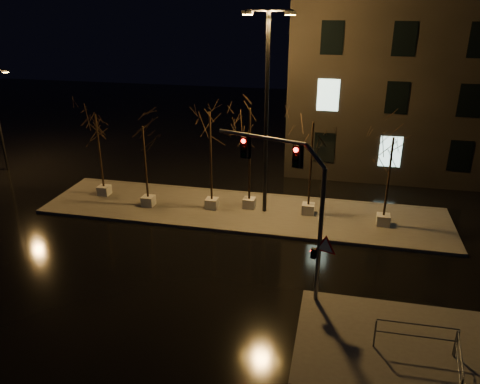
# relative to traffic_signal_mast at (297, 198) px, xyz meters

# --- Properties ---
(ground) EXTENTS (90.00, 90.00, 0.00)m
(ground) POSITION_rel_traffic_signal_mast_xyz_m (-3.56, 1.18, -4.17)
(ground) COLOR black
(ground) RESTS_ON ground
(median) EXTENTS (22.00, 5.00, 0.15)m
(median) POSITION_rel_traffic_signal_mast_xyz_m (-3.56, 7.18, -4.10)
(median) COLOR #4C4944
(median) RESTS_ON ground
(sidewalk_corner) EXTENTS (7.00, 5.00, 0.15)m
(sidewalk_corner) POSITION_rel_traffic_signal_mast_xyz_m (3.94, -2.32, -4.10)
(sidewalk_corner) COLOR #4C4944
(sidewalk_corner) RESTS_ON ground
(tree_0) EXTENTS (1.80, 1.80, 4.96)m
(tree_0) POSITION_rel_traffic_signal_mast_xyz_m (-11.98, 7.52, -0.26)
(tree_0) COLOR beige
(tree_0) RESTS_ON median
(tree_1) EXTENTS (1.80, 1.80, 4.65)m
(tree_1) POSITION_rel_traffic_signal_mast_xyz_m (-8.82, 6.62, -0.49)
(tree_1) COLOR beige
(tree_1) RESTS_ON median
(tree_2) EXTENTS (1.80, 1.80, 5.52)m
(tree_2) POSITION_rel_traffic_signal_mast_xyz_m (-5.26, 7.07, 0.17)
(tree_2) COLOR beige
(tree_2) RESTS_ON median
(tree_3) EXTENTS (1.80, 1.80, 5.71)m
(tree_3) POSITION_rel_traffic_signal_mast_xyz_m (-3.26, 7.56, 0.31)
(tree_3) COLOR beige
(tree_3) RESTS_ON median
(tree_4) EXTENTS (1.80, 1.80, 5.17)m
(tree_4) POSITION_rel_traffic_signal_mast_xyz_m (-0.01, 7.48, -0.10)
(tree_4) COLOR beige
(tree_4) RESTS_ON median
(tree_5) EXTENTS (1.80, 1.80, 4.73)m
(tree_5) POSITION_rel_traffic_signal_mast_xyz_m (3.85, 6.94, -0.43)
(tree_5) COLOR beige
(tree_5) RESTS_ON median
(traffic_signal_mast) EXTENTS (4.75, 1.74, 6.12)m
(traffic_signal_mast) POSITION_rel_traffic_signal_mast_xyz_m (0.00, 0.00, 0.00)
(traffic_signal_mast) COLOR #56595E
(traffic_signal_mast) RESTS_ON sidewalk_corner
(streetlight_main) EXTENTS (2.57, 0.44, 10.27)m
(streetlight_main) POSITION_rel_traffic_signal_mast_xyz_m (-2.36, 7.30, 1.90)
(streetlight_main) COLOR black
(streetlight_main) RESTS_ON median
(guard_rail_a) EXTENTS (2.57, 0.09, 1.11)m
(guard_rail_a) POSITION_rel_traffic_signal_mast_xyz_m (4.27, -2.56, -3.30)
(guard_rail_a) COLOR #56595E
(guard_rail_a) RESTS_ON sidewalk_corner
(guard_rail_b) EXTENTS (0.31, 2.19, 1.04)m
(guard_rail_b) POSITION_rel_traffic_signal_mast_xyz_m (5.37, -3.52, -3.35)
(guard_rail_b) COLOR #56595E
(guard_rail_b) RESTS_ON sidewalk_corner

